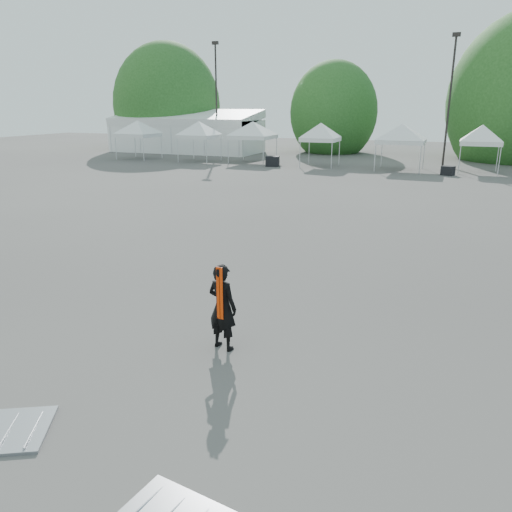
% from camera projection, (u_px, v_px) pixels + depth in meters
% --- Properties ---
extents(ground, '(120.00, 120.00, 0.00)m').
position_uv_depth(ground, '(257.00, 298.00, 12.51)').
color(ground, '#474442').
rests_on(ground, ground).
extents(marquee, '(15.00, 6.25, 4.23)m').
position_uv_depth(marquee, '(186.00, 132.00, 50.90)').
color(marquee, white).
rests_on(marquee, ground).
extents(light_pole_west, '(0.60, 0.25, 10.30)m').
position_uv_depth(light_pole_west, '(216.00, 93.00, 47.46)').
color(light_pole_west, black).
rests_on(light_pole_west, ground).
extents(light_pole_east, '(0.60, 0.25, 9.80)m').
position_uv_depth(light_pole_east, '(450.00, 93.00, 38.18)').
color(light_pole_east, black).
rests_on(light_pole_east, ground).
extents(tree_far_w, '(4.80, 4.80, 7.30)m').
position_uv_depth(tree_far_w, '(167.00, 106.00, 54.26)').
color(tree_far_w, '#382314').
rests_on(tree_far_w, ground).
extents(tree_mid_w, '(4.16, 4.16, 6.33)m').
position_uv_depth(tree_mid_w, '(333.00, 112.00, 49.70)').
color(tree_mid_w, '#382314').
rests_on(tree_mid_w, ground).
extents(tent_a, '(4.32, 4.32, 3.88)m').
position_uv_depth(tent_a, '(137.00, 124.00, 43.85)').
color(tent_a, silver).
rests_on(tent_a, ground).
extents(tent_b, '(4.13, 4.13, 3.88)m').
position_uv_depth(tent_b, '(199.00, 125.00, 41.93)').
color(tent_b, silver).
rests_on(tent_b, ground).
extents(tent_c, '(4.68, 4.68, 3.88)m').
position_uv_depth(tent_c, '(253.00, 125.00, 41.34)').
color(tent_c, silver).
rests_on(tent_c, ground).
extents(tent_d, '(3.81, 3.81, 3.88)m').
position_uv_depth(tent_d, '(321.00, 126.00, 38.37)').
color(tent_d, silver).
rests_on(tent_d, ground).
extents(tent_e, '(4.72, 4.72, 3.88)m').
position_uv_depth(tent_e, '(402.00, 128.00, 36.21)').
color(tent_e, silver).
rests_on(tent_e, ground).
extents(tent_f, '(3.86, 3.86, 3.88)m').
position_uv_depth(tent_f, '(483.00, 129.00, 34.77)').
color(tent_f, silver).
rests_on(tent_f, ground).
extents(man, '(0.71, 0.55, 1.75)m').
position_uv_depth(man, '(222.00, 307.00, 9.69)').
color(man, black).
rests_on(man, ground).
extents(crate_west, '(1.16, 0.99, 0.79)m').
position_uv_depth(crate_west, '(273.00, 161.00, 39.16)').
color(crate_west, black).
rests_on(crate_west, ground).
extents(crate_mid, '(0.97, 0.85, 0.63)m').
position_uv_depth(crate_mid, '(448.00, 171.00, 34.22)').
color(crate_mid, black).
rests_on(crate_mid, ground).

